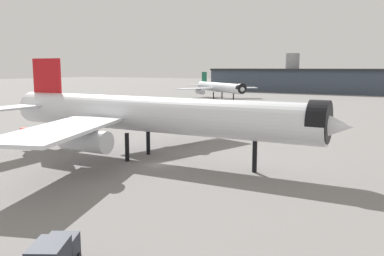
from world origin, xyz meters
The scene contains 5 objects.
ground centered at (0.00, 0.00, 0.00)m, with size 900.00×900.00×0.00m, color slate.
airliner_near_gate centered at (-3.72, 2.60, 7.49)m, with size 63.65×58.24×17.01m.
airliner_far_taxiway centered at (-50.24, 126.65, 5.71)m, with size 41.60×36.92×12.97m.
baggage_tug_wing centered at (-41.55, 8.59, 0.97)m, with size 2.91×3.57×1.85m.
traffic_cone_near_nose centered at (-9.78, 38.27, 0.34)m, with size 0.54×0.54×0.67m, color #F2600C.
Camera 1 is at (35.71, -52.75, 15.34)m, focal length 38.30 mm.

